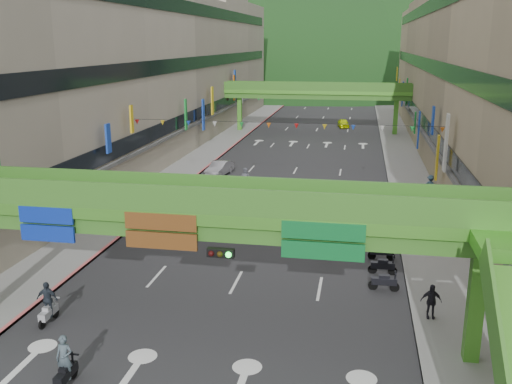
{
  "coord_description": "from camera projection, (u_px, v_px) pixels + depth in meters",
  "views": [
    {
      "loc": [
        6.18,
        -15.8,
        12.59
      ],
      "look_at": [
        0.0,
        18.0,
        3.5
      ],
      "focal_mm": 40.0,
      "sensor_mm": 36.0,
      "label": 1
    }
  ],
  "objects": [
    {
      "name": "curb_right",
      "position": [
        384.0,
        154.0,
        65.26
      ],
      "size": [
        0.2,
        140.0,
        0.18
      ],
      "primitive_type": "cube",
      "color": "gray",
      "rests_on": "ground"
    },
    {
      "name": "overpass_near",
      "position": [
        222.0,
        231.0,
        22.94
      ],
      "size": [
        28.0,
        12.27,
        7.1
      ],
      "color": "#4C9E2D",
      "rests_on": "ground"
    },
    {
      "name": "bunting_string",
      "position": [
        283.0,
        126.0,
        46.32
      ],
      "size": [
        26.0,
        0.36,
        0.47
      ],
      "color": "black",
      "rests_on": "ground"
    },
    {
      "name": "road_slab",
      "position": [
        305.0,
        152.0,
        66.86
      ],
      "size": [
        18.0,
        140.0,
        0.02
      ],
      "primitive_type": "cube",
      "color": "#28282B",
      "rests_on": "ground"
    },
    {
      "name": "parked_scooter_row",
      "position": [
        381.0,
        245.0,
        34.81
      ],
      "size": [
        1.6,
        11.55,
        1.08
      ],
      "color": "black",
      "rests_on": "ground"
    },
    {
      "name": "hill_right",
      "position": [
        420.0,
        81.0,
        186.15
      ],
      "size": [
        208.0,
        176.0,
        128.0
      ],
      "primitive_type": "ellipsoid",
      "color": "#1C4419",
      "rests_on": "ground"
    },
    {
      "name": "building_row_left",
      "position": [
        148.0,
        69.0,
        67.74
      ],
      "size": [
        12.8,
        95.0,
        19.0
      ],
      "color": "#9E937F",
      "rests_on": "ground"
    },
    {
      "name": "pedestrian_dark",
      "position": [
        431.0,
        304.0,
        26.35
      ],
      "size": [
        1.0,
        0.49,
        1.66
      ],
      "primitive_type": "imported",
      "rotation": [
        0.0,
        0.0,
        0.09
      ],
      "color": "black",
      "rests_on": "ground"
    },
    {
      "name": "pedestrian_blue",
      "position": [
        430.0,
        187.0,
        47.35
      ],
      "size": [
        0.95,
        0.78,
        1.75
      ],
      "primitive_type": "imported",
      "rotation": [
        0.0,
        0.0,
        2.77
      ],
      "color": "#334E64",
      "rests_on": "ground"
    },
    {
      "name": "hill_left",
      "position": [
        291.0,
        84.0,
        174.09
      ],
      "size": [
        168.0,
        140.0,
        112.0
      ],
      "primitive_type": "ellipsoid",
      "color": "#1C4419",
      "rests_on": "ground"
    },
    {
      "name": "scooter_rider_left",
      "position": [
        47.0,
        303.0,
        26.03
      ],
      "size": [
        1.02,
        1.6,
        2.05
      ],
      "color": "#98999F",
      "rests_on": "ground"
    },
    {
      "name": "car_yellow",
      "position": [
        343.0,
        123.0,
        85.95
      ],
      "size": [
        2.05,
        3.89,
        1.26
      ],
      "primitive_type": "imported",
      "rotation": [
        0.0,
        0.0,
        0.16
      ],
      "color": "#D5EC05",
      "rests_on": "ground"
    },
    {
      "name": "scooter_rider_mid",
      "position": [
        322.0,
        237.0,
        34.79
      ],
      "size": [
        0.82,
        1.6,
        2.03
      ],
      "color": "black",
      "rests_on": "ground"
    },
    {
      "name": "curb_left",
      "position": [
        229.0,
        149.0,
        68.43
      ],
      "size": [
        0.2,
        140.0,
        0.18
      ],
      "primitive_type": "cube",
      "color": "#CC5959",
      "rests_on": "ground"
    },
    {
      "name": "overpass_far",
      "position": [
        316.0,
        95.0,
        79.75
      ],
      "size": [
        28.0,
        2.2,
        7.1
      ],
      "color": "#4C9E2D",
      "rests_on": "ground"
    },
    {
      "name": "scooter_rider_near",
      "position": [
        65.0,
        363.0,
        21.22
      ],
      "size": [
        0.64,
        1.6,
        2.1
      ],
      "color": "black",
      "rests_on": "ground"
    },
    {
      "name": "scooter_rider_far",
      "position": [
        245.0,
        179.0,
        49.31
      ],
      "size": [
        0.84,
        1.6,
        2.06
      ],
      "color": "#7D1800",
      "rests_on": "ground"
    },
    {
      "name": "sidewalk_left",
      "position": [
        214.0,
        149.0,
        68.76
      ],
      "size": [
        4.0,
        140.0,
        0.15
      ],
      "primitive_type": "cube",
      "color": "gray",
      "rests_on": "ground"
    },
    {
      "name": "building_row_right",
      "position": [
        483.0,
        72.0,
        61.16
      ],
      "size": [
        12.8,
        95.0,
        19.0
      ],
      "color": "gray",
      "rests_on": "ground"
    },
    {
      "name": "pedestrian_red",
      "position": [
        408.0,
        214.0,
        40.25
      ],
      "size": [
        0.82,
        0.65,
        1.65
      ],
      "primitive_type": "imported",
      "rotation": [
        0.0,
        0.0,
        -0.04
      ],
      "color": "#B32B03",
      "rests_on": "ground"
    },
    {
      "name": "sidewalk_right",
      "position": [
        401.0,
        155.0,
        64.93
      ],
      "size": [
        4.0,
        140.0,
        0.15
      ],
      "primitive_type": "cube",
      "color": "gray",
      "rests_on": "ground"
    },
    {
      "name": "car_silver",
      "position": [
        219.0,
        169.0,
        55.11
      ],
      "size": [
        2.12,
        4.36,
        1.38
      ],
      "primitive_type": "imported",
      "rotation": [
        0.0,
        0.0,
        -0.16
      ],
      "color": "#99989E",
      "rests_on": "ground"
    }
  ]
}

